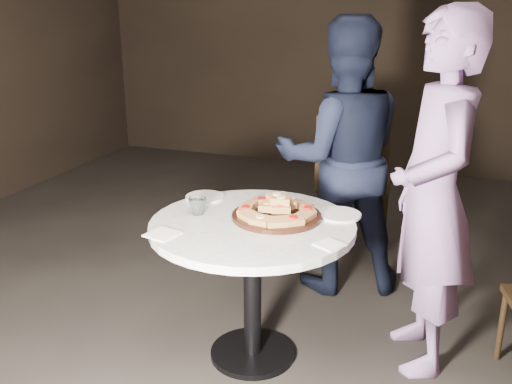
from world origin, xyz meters
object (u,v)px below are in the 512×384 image
(focaccia_pile, at_px, (277,208))
(chair_far, at_px, (353,176))
(diner_navy, at_px, (341,158))
(serving_board, at_px, (277,216))
(table, at_px, (252,248))
(diner_teal, at_px, (433,197))
(water_glass, at_px, (197,206))

(focaccia_pile, distance_m, chair_far, 1.28)
(focaccia_pile, xyz_separation_m, diner_navy, (0.13, 0.82, 0.05))
(serving_board, height_order, chair_far, chair_far)
(serving_board, bearing_deg, table, -135.19)
(diner_teal, bearing_deg, focaccia_pile, -94.18)
(water_glass, bearing_deg, serving_board, 12.29)
(table, xyz_separation_m, diner_teal, (0.77, 0.27, 0.26))
(diner_navy, bearing_deg, table, 54.51)
(table, bearing_deg, serving_board, 44.81)
(water_glass, relative_size, diner_navy, 0.05)
(diner_teal, bearing_deg, serving_board, -94.10)
(serving_board, xyz_separation_m, water_glass, (-0.37, -0.08, 0.03))
(focaccia_pile, height_order, diner_teal, diner_teal)
(water_glass, xyz_separation_m, diner_teal, (1.06, 0.26, 0.08))
(serving_board, xyz_separation_m, diner_teal, (0.69, 0.18, 0.11))
(serving_board, relative_size, diner_navy, 0.26)
(diner_teal, bearing_deg, water_glass, -95.04)
(chair_far, height_order, diner_teal, diner_teal)
(water_glass, height_order, diner_navy, diner_navy)
(diner_navy, bearing_deg, chair_far, -112.40)
(diner_teal, bearing_deg, diner_navy, -158.07)
(focaccia_pile, xyz_separation_m, water_glass, (-0.37, -0.08, -0.01))
(focaccia_pile, bearing_deg, water_glass, -167.54)
(table, distance_m, focaccia_pile, 0.22)
(diner_navy, xyz_separation_m, diner_teal, (0.55, -0.64, 0.03))
(water_glass, relative_size, diner_teal, 0.05)
(serving_board, relative_size, diner_teal, 0.25)
(table, relative_size, focaccia_pile, 2.57)
(water_glass, height_order, chair_far, chair_far)
(diner_navy, bearing_deg, water_glass, 39.02)
(water_glass, bearing_deg, diner_navy, 60.90)
(table, xyz_separation_m, serving_board, (0.09, 0.09, 0.14))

